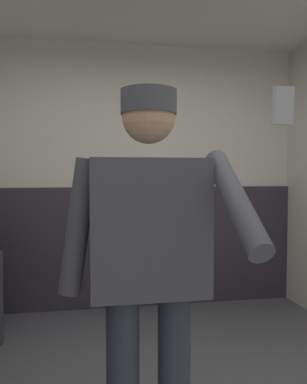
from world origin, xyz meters
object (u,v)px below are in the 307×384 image
Objects in this scene: person at (149,257)px; urinal_solo at (135,233)px; soap_dispenser at (161,169)px; cell_phone at (283,106)px.

urinal_solo is at bearing 84.31° from person.
urinal_solo is 0.69m from soap_dispenser.
person reaches higher than urinal_solo.
person is 2.36m from soap_dispenser.
soap_dispenser is (0.28, 0.12, 0.62)m from urinal_solo.
person is (-0.21, -2.16, 0.23)m from urinal_solo.
soap_dispenser is at bearing 22.79° from urinal_solo.
cell_phone is at bearing -57.48° from person.
person reaches higher than cell_phone.
cell_phone is at bearing -93.68° from soap_dispenser.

